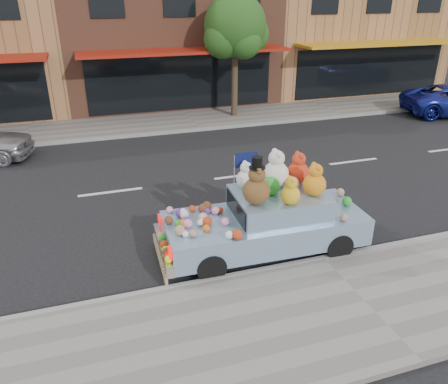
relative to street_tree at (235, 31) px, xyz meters
name	(u,v)px	position (x,y,z in m)	size (l,w,h in m)	color
ground	(242,176)	(-2.03, -6.55, -3.69)	(120.00, 120.00, 0.00)	black
near_sidewalk	(364,303)	(-2.03, -13.05, -3.63)	(60.00, 3.00, 0.12)	gray
far_sidewalk	(191,120)	(-2.03, -0.05, -3.63)	(60.00, 3.00, 0.12)	gray
near_kerb	(323,259)	(-2.03, -11.55, -3.63)	(60.00, 0.12, 0.13)	gray
far_kerb	(200,129)	(-2.03, -1.55, -3.63)	(60.00, 0.12, 0.13)	gray
storefront_mid	(163,25)	(-2.03, 5.42, -0.05)	(10.00, 9.80, 7.30)	brown
storefront_right	(334,21)	(7.97, 5.42, -0.05)	(10.00, 9.80, 7.30)	#AB7247
street_tree	(235,31)	(0.00, 0.00, 0.00)	(3.00, 2.70, 5.22)	#38281C
art_car	(266,217)	(-3.00, -10.70, -2.89)	(4.54, 1.90, 2.35)	black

